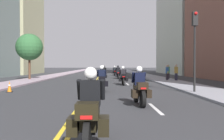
# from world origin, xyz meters

# --- Properties ---
(ground_plane) EXTENTS (264.00, 264.00, 0.00)m
(ground_plane) POSITION_xyz_m (0.00, 48.00, 0.00)
(ground_plane) COLOR #303135
(sidewalk_left) EXTENTS (2.97, 144.00, 0.12)m
(sidewalk_left) POSITION_xyz_m (-7.15, 48.00, 0.06)
(sidewalk_left) COLOR #9B8895
(sidewalk_left) RESTS_ON ground
(sidewalk_right) EXTENTS (2.97, 144.00, 0.12)m
(sidewalk_right) POSITION_xyz_m (7.15, 48.00, 0.06)
(sidewalk_right) COLOR gray
(sidewalk_right) RESTS_ON ground
(centreline_yellow_inner) EXTENTS (0.12, 132.00, 0.01)m
(centreline_yellow_inner) POSITION_xyz_m (-0.12, 48.00, 0.00)
(centreline_yellow_inner) COLOR yellow
(centreline_yellow_inner) RESTS_ON ground
(centreline_yellow_outer) EXTENTS (0.12, 132.00, 0.01)m
(centreline_yellow_outer) POSITION_xyz_m (0.12, 48.00, 0.00)
(centreline_yellow_outer) COLOR yellow
(centreline_yellow_outer) RESTS_ON ground
(lane_dashes_white) EXTENTS (0.14, 56.40, 0.01)m
(lane_dashes_white) POSITION_xyz_m (2.83, 29.00, 0.00)
(lane_dashes_white) COLOR silver
(lane_dashes_white) RESTS_ON ground
(building_left_2) EXTENTS (7.58, 13.55, 20.33)m
(building_left_2) POSITION_xyz_m (-16.60, 46.37, 10.17)
(building_left_2) COLOR tan
(building_left_2) RESTS_ON ground
(building_right_2) EXTENTS (9.94, 19.58, 28.93)m
(building_right_2) POSITION_xyz_m (17.78, 46.16, 14.46)
(building_right_2) COLOR #B8C0B5
(building_right_2) RESTS_ON ground
(motorcycle_0) EXTENTS (0.77, 2.24, 1.60)m
(motorcycle_0) POSITION_xyz_m (0.66, 3.78, 0.67)
(motorcycle_0) COLOR black
(motorcycle_0) RESTS_ON ground
(motorcycle_1) EXTENTS (0.78, 2.13, 1.60)m
(motorcycle_1) POSITION_xyz_m (2.35, 8.79, 0.65)
(motorcycle_1) COLOR black
(motorcycle_1) RESTS_ON ground
(motorcycle_2) EXTENTS (0.78, 2.16, 1.63)m
(motorcycle_2) POSITION_xyz_m (0.69, 14.20, 0.66)
(motorcycle_2) COLOR black
(motorcycle_2) RESTS_ON ground
(motorcycle_3) EXTENTS (0.76, 2.15, 1.58)m
(motorcycle_3) POSITION_xyz_m (2.38, 19.02, 0.65)
(motorcycle_3) COLOR black
(motorcycle_3) RESTS_ON ground
(motorcycle_4) EXTENTS (0.78, 2.20, 1.65)m
(motorcycle_4) POSITION_xyz_m (0.65, 23.98, 0.67)
(motorcycle_4) COLOR black
(motorcycle_4) RESTS_ON ground
(motorcycle_5) EXTENTS (0.76, 2.18, 1.66)m
(motorcycle_5) POSITION_xyz_m (2.45, 28.90, 0.67)
(motorcycle_5) COLOR black
(motorcycle_5) RESTS_ON ground
(motorcycle_6) EXTENTS (0.77, 2.14, 1.61)m
(motorcycle_6) POSITION_xyz_m (0.70, 34.04, 0.64)
(motorcycle_6) COLOR black
(motorcycle_6) RESTS_ON ground
(motorcycle_7) EXTENTS (0.76, 2.22, 1.56)m
(motorcycle_7) POSITION_xyz_m (2.37, 38.59, 0.63)
(motorcycle_7) COLOR black
(motorcycle_7) RESTS_ON ground
(traffic_cone_1) EXTENTS (0.32, 0.32, 0.67)m
(traffic_cone_1) POSITION_xyz_m (-4.92, 13.81, 0.33)
(traffic_cone_1) COLOR black
(traffic_cone_1) RESTS_ON ground
(traffic_light_near) EXTENTS (0.28, 0.38, 4.71)m
(traffic_light_near) POSITION_xyz_m (6.07, 12.73, 3.26)
(traffic_light_near) COLOR black
(traffic_light_near) RESTS_ON ground
(pedestrian_0) EXTENTS (0.40, 0.30, 1.73)m
(pedestrian_0) POSITION_xyz_m (8.10, 23.35, 0.89)
(pedestrian_0) COLOR #292839
(pedestrian_0) RESTS_ON ground
(pedestrian_1) EXTENTS (0.41, 0.31, 1.72)m
(pedestrian_1) POSITION_xyz_m (8.01, 26.10, 0.89)
(pedestrian_1) COLOR #28232C
(pedestrian_1) RESTS_ON ground
(pedestrian_2) EXTENTS (0.25, 0.49, 1.68)m
(pedestrian_2) POSITION_xyz_m (7.35, 24.03, 0.87)
(pedestrian_2) COLOR #2B252D
(pedestrian_2) RESTS_ON ground
(street_tree_0) EXTENTS (2.93, 2.93, 5.13)m
(street_tree_0) POSITION_xyz_m (-7.49, 25.80, 3.65)
(street_tree_0) COLOR #523424
(street_tree_0) RESTS_ON ground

